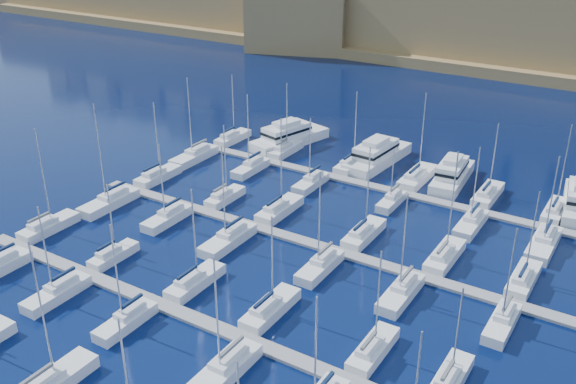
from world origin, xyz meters
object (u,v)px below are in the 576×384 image
Objects in this scene: motor_yacht_b at (377,155)px; motor_yacht_c at (452,174)px; motor_yacht_a at (288,136)px; sailboat_2 at (50,384)px.

motor_yacht_b is 14.36m from motor_yacht_c.
motor_yacht_b is at bearing 0.18° from motor_yacht_a.
sailboat_2 is 71.69m from motor_yacht_a.
sailboat_2 is 69.96m from motor_yacht_b.
motor_yacht_a is at bearing -179.82° from motor_yacht_b.
motor_yacht_a is 32.97m from motor_yacht_c.
motor_yacht_a is 1.20× the size of motor_yacht_c.
sailboat_2 is at bearing -103.78° from motor_yacht_c.
motor_yacht_c is at bearing 76.22° from sailboat_2.
motor_yacht_a is at bearing 177.91° from motor_yacht_c.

